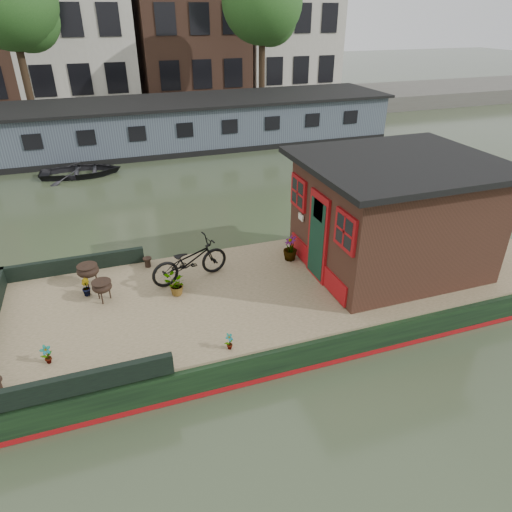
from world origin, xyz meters
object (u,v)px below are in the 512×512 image
object	(u,v)px
cabin	(393,214)
potted_plant_a	(47,355)
bicycle	(190,260)
dinghy	(81,168)
brazier_front	(103,291)
brazier_rear	(89,275)

from	to	relation	value
cabin	potted_plant_a	distance (m)	7.25
bicycle	dinghy	xyz separation A→B (m)	(-2.25, 10.12, -0.78)
cabin	dinghy	distance (m)	12.83
cabin	bicycle	world-z (taller)	cabin
bicycle	cabin	bearing A→B (deg)	-113.05
cabin	bicycle	distance (m)	4.47
brazier_front	brazier_rear	world-z (taller)	brazier_rear
brazier_front	dinghy	xyz separation A→B (m)	(-0.44, 10.37, -0.55)
brazier_rear	dinghy	size ratio (longest dim) A/B	0.16
brazier_front	dinghy	world-z (taller)	brazier_front
bicycle	brazier_rear	xyz separation A→B (m)	(-2.05, 0.45, -0.21)
dinghy	potted_plant_a	bearing A→B (deg)	-179.22
bicycle	potted_plant_a	size ratio (longest dim) A/B	4.86
bicycle	brazier_rear	size ratio (longest dim) A/B	3.61
brazier_rear	cabin	bearing A→B (deg)	-10.96
cabin	brazier_front	distance (m)	6.24
potted_plant_a	brazier_front	world-z (taller)	brazier_front
bicycle	brazier_front	xyz separation A→B (m)	(-1.80, -0.25, -0.23)
potted_plant_a	dinghy	distance (m)	12.00
cabin	dinghy	size ratio (longest dim) A/B	1.32
brazier_front	brazier_rear	size ratio (longest dim) A/B	0.92
bicycle	brazier_rear	distance (m)	2.11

